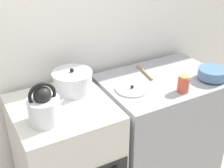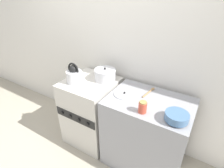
{
  "view_description": "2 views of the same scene",
  "coord_description": "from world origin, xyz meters",
  "px_view_note": "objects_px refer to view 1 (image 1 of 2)",
  "views": [
    {
      "loc": [
        -0.51,
        -1.26,
        1.95
      ],
      "look_at": [
        0.37,
        0.33,
        0.95
      ],
      "focal_mm": 50.0,
      "sensor_mm": 36.0,
      "label": 1
    },
    {
      "loc": [
        1.22,
        -1.15,
        1.92
      ],
      "look_at": [
        0.32,
        0.32,
        0.96
      ],
      "focal_mm": 28.0,
      "sensor_mm": 36.0,
      "label": 2
    }
  ],
  "objects_px": {
    "cooking_pot": "(73,81)",
    "loose_pot_lid": "(132,89)",
    "stove": "(66,161)",
    "enamel_bowl": "(212,73)",
    "storage_jar": "(183,84)",
    "kettle": "(44,107)"
  },
  "relations": [
    {
      "from": "stove",
      "to": "loose_pot_lid",
      "type": "bearing_deg",
      "value": -3.06
    },
    {
      "from": "enamel_bowl",
      "to": "storage_jar",
      "type": "height_order",
      "value": "storage_jar"
    },
    {
      "from": "stove",
      "to": "enamel_bowl",
      "type": "relative_size",
      "value": 4.42
    },
    {
      "from": "enamel_bowl",
      "to": "stove",
      "type": "bearing_deg",
      "value": 170.79
    },
    {
      "from": "kettle",
      "to": "enamel_bowl",
      "type": "relative_size",
      "value": 1.24
    },
    {
      "from": "storage_jar",
      "to": "loose_pot_lid",
      "type": "xyz_separation_m",
      "value": [
        -0.28,
        0.19,
        -0.05
      ]
    },
    {
      "from": "cooking_pot",
      "to": "loose_pot_lid",
      "type": "relative_size",
      "value": 1.16
    },
    {
      "from": "stove",
      "to": "kettle",
      "type": "distance_m",
      "value": 0.58
    },
    {
      "from": "kettle",
      "to": "loose_pot_lid",
      "type": "xyz_separation_m",
      "value": [
        0.64,
        0.09,
        -0.1
      ]
    },
    {
      "from": "loose_pot_lid",
      "to": "stove",
      "type": "bearing_deg",
      "value": 176.94
    },
    {
      "from": "stove",
      "to": "enamel_bowl",
      "type": "height_order",
      "value": "enamel_bowl"
    },
    {
      "from": "cooking_pot",
      "to": "loose_pot_lid",
      "type": "xyz_separation_m",
      "value": [
        0.36,
        -0.17,
        -0.07
      ]
    },
    {
      "from": "storage_jar",
      "to": "cooking_pot",
      "type": "bearing_deg",
      "value": 151.4
    },
    {
      "from": "cooking_pot",
      "to": "storage_jar",
      "type": "height_order",
      "value": "cooking_pot"
    },
    {
      "from": "kettle",
      "to": "storage_jar",
      "type": "bearing_deg",
      "value": -6.18
    },
    {
      "from": "cooking_pot",
      "to": "enamel_bowl",
      "type": "distance_m",
      "value": 1.0
    },
    {
      "from": "storage_jar",
      "to": "enamel_bowl",
      "type": "bearing_deg",
      "value": 7.03
    },
    {
      "from": "enamel_bowl",
      "to": "loose_pot_lid",
      "type": "relative_size",
      "value": 0.89
    },
    {
      "from": "loose_pot_lid",
      "to": "enamel_bowl",
      "type": "bearing_deg",
      "value": -14.3
    },
    {
      "from": "kettle",
      "to": "cooking_pot",
      "type": "xyz_separation_m",
      "value": [
        0.27,
        0.25,
        -0.03
      ]
    },
    {
      "from": "kettle",
      "to": "enamel_bowl",
      "type": "height_order",
      "value": "kettle"
    },
    {
      "from": "enamel_bowl",
      "to": "loose_pot_lid",
      "type": "distance_m",
      "value": 0.6
    }
  ]
}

